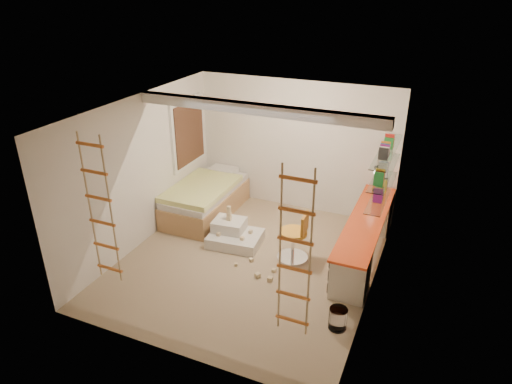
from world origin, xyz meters
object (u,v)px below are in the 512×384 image
at_px(play_platform, 234,235).
at_px(desk, 365,237).
at_px(swivel_chair, 294,243).
at_px(bed, 206,199).

bearing_deg(play_platform, desk, 10.74).
xyz_separation_m(swivel_chair, play_platform, (-1.16, 0.09, -0.17)).
bearing_deg(desk, play_platform, -169.26).
xyz_separation_m(desk, bed, (-3.20, 0.36, -0.07)).
relative_size(bed, play_platform, 2.08).
distance_m(desk, play_platform, 2.26).
height_order(bed, swivel_chair, swivel_chair).
height_order(desk, bed, desk).
bearing_deg(bed, swivel_chair, -22.09).
xyz_separation_m(bed, swivel_chair, (2.15, -0.87, -0.01)).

